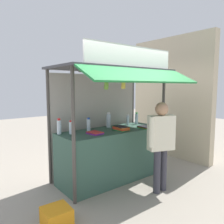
{
  "coord_description": "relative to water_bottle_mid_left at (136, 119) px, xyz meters",
  "views": [
    {
      "loc": [
        -2.67,
        -3.36,
        1.83
      ],
      "look_at": [
        0.0,
        0.0,
        1.34
      ],
      "focal_mm": 35.73,
      "sensor_mm": 36.0,
      "label": 1
    }
  ],
  "objects": [
    {
      "name": "magazine_stack_far_right",
      "position": [
        -0.75,
        -0.34,
        -0.09
      ],
      "size": [
        0.23,
        0.31,
        0.08
      ],
      "color": "green",
      "rests_on": "stall_counter"
    },
    {
      "name": "water_bottle_mid_left",
      "position": [
        0.0,
        0.0,
        0.0
      ],
      "size": [
        0.07,
        0.07,
        0.27
      ],
      "color": "silver",
      "rests_on": "stall_counter"
    },
    {
      "name": "ground_plane",
      "position": [
        -0.85,
        -0.18,
        -1.11
      ],
      "size": [
        20.0,
        20.0,
        0.0
      ],
      "primitive_type": "plane",
      "color": "#9E9384"
    },
    {
      "name": "banana_bunch_leftmost",
      "position": [
        -1.36,
        -0.68,
        0.74
      ],
      "size": [
        0.1,
        0.1,
        0.26
      ],
      "color": "#332D23"
    },
    {
      "name": "vendor_person",
      "position": [
        -0.53,
        -1.14,
        -0.17
      ],
      "size": [
        0.59,
        0.34,
        1.57
      ],
      "rotation": [
        0.0,
        0.0,
        -0.37
      ],
      "color": "#383842",
      "rests_on": "ground"
    },
    {
      "name": "banana_bunch_inner_right",
      "position": [
        -0.99,
        -0.68,
        0.74
      ],
      "size": [
        0.09,
        0.09,
        0.25
      ],
      "color": "#332D23"
    },
    {
      "name": "plastic_crate",
      "position": [
        -2.37,
        -0.93,
        -0.99
      ],
      "size": [
        0.36,
        0.36,
        0.24
      ],
      "primitive_type": "cube",
      "rotation": [
        0.0,
        0.0,
        -0.04
      ],
      "color": "orange",
      "rests_on": "ground"
    },
    {
      "name": "water_bottle_right",
      "position": [
        -0.75,
        0.06,
        0.02
      ],
      "size": [
        0.09,
        0.09,
        0.31
      ],
      "color": "silver",
      "rests_on": "stall_counter"
    },
    {
      "name": "magazine_stack_rear_center",
      "position": [
        -0.23,
        -0.49,
        -0.1
      ],
      "size": [
        0.23,
        0.31,
        0.04
      ],
      "color": "green",
      "rests_on": "stall_counter"
    },
    {
      "name": "water_bottle_front_left",
      "position": [
        -0.23,
        0.04,
        -0.01
      ],
      "size": [
        0.07,
        0.07,
        0.24
      ],
      "color": "silver",
      "rests_on": "stall_counter"
    },
    {
      "name": "stall_counter",
      "position": [
        -0.85,
        -0.18,
        -0.62
      ],
      "size": [
        2.12,
        0.79,
        0.99
      ],
      "primitive_type": "cube",
      "color": "#385B4C",
      "rests_on": "ground"
    },
    {
      "name": "neighbour_wall",
      "position": [
        1.35,
        0.12,
        0.43
      ],
      "size": [
        0.2,
        2.4,
        3.09
      ],
      "primitive_type": "cube",
      "color": "beige",
      "rests_on": "ground"
    },
    {
      "name": "water_bottle_front_right",
      "position": [
        -1.29,
        -0.03,
        -0.0
      ],
      "size": [
        0.07,
        0.07,
        0.26
      ],
      "color": "silver",
      "rests_on": "stall_counter"
    },
    {
      "name": "stall_structure",
      "position": [
        -0.85,
        -0.07,
        0.43
      ],
      "size": [
        2.32,
        1.67,
        2.52
      ],
      "color": "#4C4742",
      "rests_on": "ground"
    },
    {
      "name": "water_bottle_back_left",
      "position": [
        -1.83,
        0.08,
        0.01
      ],
      "size": [
        0.08,
        0.08,
        0.28
      ],
      "color": "silver",
      "rests_on": "stall_counter"
    },
    {
      "name": "water_bottle_far_left",
      "position": [
        -1.66,
        -0.03,
        -0.01
      ],
      "size": [
        0.07,
        0.07,
        0.25
      ],
      "color": "silver",
      "rests_on": "stall_counter"
    },
    {
      "name": "magazine_stack_back_right",
      "position": [
        -1.33,
        -0.31,
        -0.1
      ],
      "size": [
        0.23,
        0.3,
        0.04
      ],
      "color": "purple",
      "rests_on": "stall_counter"
    }
  ]
}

